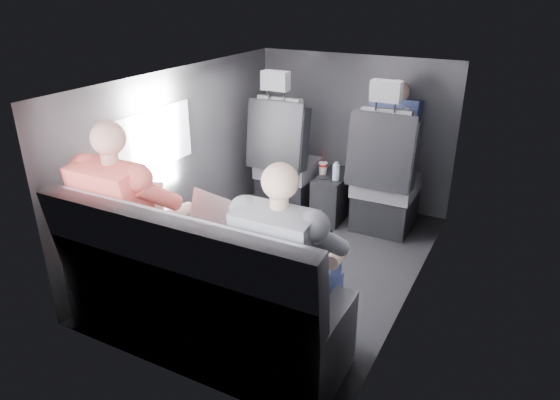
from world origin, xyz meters
The scene contains 20 objects.
floor centered at (0.00, 0.00, 0.00)m, with size 2.60×2.60×0.00m, color black.
ceiling centered at (0.00, 0.00, 1.35)m, with size 2.60×2.60×0.00m, color #B2B2AD.
panel_left centered at (-0.90, 0.00, 0.68)m, with size 0.02×2.60×1.35m, color #56565B.
panel_right centered at (0.90, 0.00, 0.68)m, with size 0.02×2.60×1.35m, color #56565B.
panel_front centered at (0.00, 1.30, 0.68)m, with size 1.80×0.02×1.35m, color #56565B.
panel_back centered at (0.00, -1.30, 0.68)m, with size 1.80×0.02×1.35m, color #56565B.
side_window centered at (-0.88, -0.30, 0.90)m, with size 0.02×0.75×0.42m, color white.
seatbelt centered at (0.45, 0.67, 0.80)m, with size 0.05×0.01×0.65m, color black.
front_seat_left centered at (-0.45, 0.84, 0.40)m, with size 0.52×0.58×1.26m.
front_seat_right centered at (0.45, 0.84, 0.40)m, with size 0.52×0.58×1.26m.
center_console centered at (0.00, 0.88, 0.20)m, with size 0.24×0.48×0.41m.
rear_bench centered at (0.00, -1.06, 0.31)m, with size 1.60×0.57×0.92m.
soda_cup centered at (-0.09, 0.84, 0.46)m, with size 0.08×0.08×0.24m.
water_bottle centered at (0.06, 0.75, 0.48)m, with size 0.06×0.06×0.16m.
laptop_white centered at (-0.56, -0.79, 0.64)m, with size 0.42×0.45×0.26m.
laptop_silver centered at (0.01, -0.78, 0.64)m, with size 0.44×0.43×0.28m.
laptop_black centered at (0.50, -0.75, 0.63)m, with size 0.33×0.31×0.22m.
passenger_rear_left centered at (-0.51, -0.97, 0.64)m, with size 0.52×0.64×1.25m.
passenger_rear_right centered at (0.50, -0.97, 0.62)m, with size 0.48×0.60×1.19m.
passenger_front_right centered at (0.42, 1.10, 0.75)m, with size 0.39×0.39×0.77m.
Camera 1 is at (1.44, -2.87, 1.90)m, focal length 32.00 mm.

